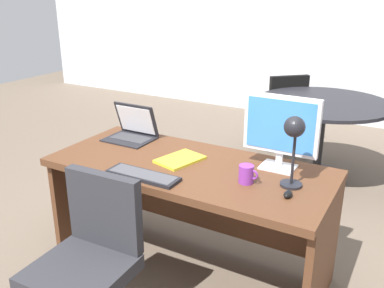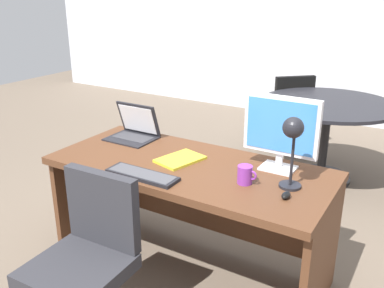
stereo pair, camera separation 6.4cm
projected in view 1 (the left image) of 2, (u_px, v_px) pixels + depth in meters
ground at (267, 182)px, 4.06m from camera, size 12.00×12.00×0.00m
back_wall at (337, 16)px, 5.50m from camera, size 10.00×0.10×2.80m
desk at (192, 190)px, 2.68m from camera, size 1.72×0.76×0.74m
monitor at (281, 128)px, 2.44m from camera, size 0.44×0.16×0.44m
laptop at (133, 128)px, 3.01m from camera, size 0.33×0.26×0.25m
keyboard at (143, 175)px, 2.40m from camera, size 0.44×0.13×0.02m
mouse at (288, 194)px, 2.17m from camera, size 0.04×0.07×0.03m
desk_lamp at (294, 136)px, 2.18m from camera, size 0.12×0.14×0.40m
book at (180, 159)px, 2.63m from camera, size 0.26×0.32×0.02m
coffee_mug at (246, 174)px, 2.32m from camera, size 0.11×0.08×0.10m
office_chair at (89, 276)px, 2.18m from camera, size 0.56×0.56×0.87m
meeting_table at (322, 121)px, 3.96m from camera, size 1.22×1.22×0.77m
meeting_chair_near at (280, 118)px, 4.86m from camera, size 0.65×0.66×0.86m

